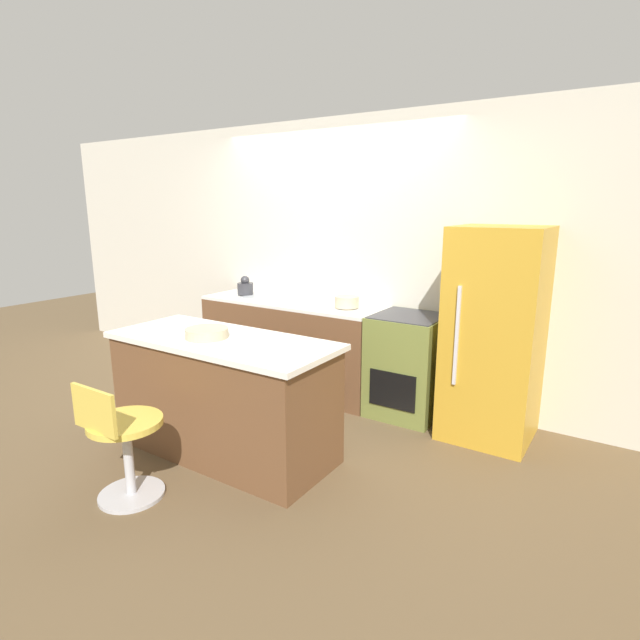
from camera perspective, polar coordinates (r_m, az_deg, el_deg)
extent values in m
plane|color=brown|center=(4.75, -2.64, -9.27)|extent=(14.00, 14.00, 0.00)
cube|color=beige|center=(4.95, 1.55, 7.22)|extent=(8.00, 0.06, 2.60)
cube|color=brown|center=(5.01, -3.22, -2.94)|extent=(1.88, 0.59, 0.85)
cube|color=white|center=(4.91, -3.28, 2.01)|extent=(1.88, 0.59, 0.03)
cube|color=#9EA3A8|center=(5.10, -6.26, 2.60)|extent=(0.44, 0.32, 0.01)
cube|color=brown|center=(3.76, -10.88, -8.80)|extent=(1.64, 0.68, 0.84)
cube|color=white|center=(3.62, -11.18, -2.32)|extent=(1.71, 0.72, 0.04)
cube|color=olive|center=(4.41, 9.96, -5.15)|extent=(0.59, 0.59, 0.88)
cube|color=black|center=(4.20, 8.24, -7.97)|extent=(0.41, 0.01, 0.31)
cube|color=#333338|center=(4.30, 10.19, 0.49)|extent=(0.56, 0.56, 0.01)
cube|color=gold|center=(4.06, 19.29, -1.63)|extent=(0.67, 0.66, 1.65)
cube|color=silver|center=(3.78, 15.38, -1.79)|extent=(0.02, 0.02, 0.74)
cylinder|color=#B7B7BC|center=(3.56, -20.70, -18.11)|extent=(0.41, 0.41, 0.02)
cylinder|color=#B7B7BC|center=(3.45, -21.01, -14.85)|extent=(0.06, 0.06, 0.48)
cylinder|color=gold|center=(3.34, -21.38, -10.89)|extent=(0.45, 0.45, 0.04)
cube|color=gold|center=(3.19, -24.43, -9.38)|extent=(0.38, 0.02, 0.26)
cylinder|color=#333338|center=(5.26, -8.53, 3.56)|extent=(0.17, 0.17, 0.12)
sphere|color=#333338|center=(5.25, -8.57, 4.52)|extent=(0.09, 0.09, 0.09)
cylinder|color=#C1B28E|center=(4.56, 3.07, 2.09)|extent=(0.22, 0.22, 0.10)
cylinder|color=#C1B28E|center=(3.64, -12.80, -1.45)|extent=(0.30, 0.30, 0.07)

